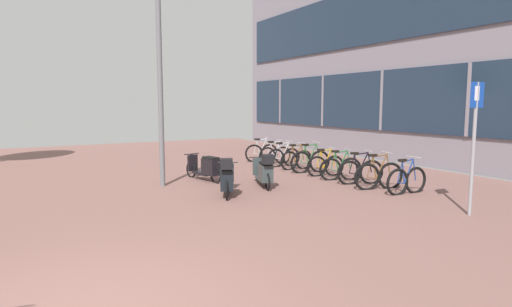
# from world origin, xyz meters

# --- Properties ---
(ground) EXTENTS (21.00, 40.00, 0.13)m
(ground) POSITION_xyz_m (1.43, 0.00, -0.02)
(ground) COLOR black
(bicycle_rack_00) EXTENTS (1.31, 0.48, 0.96)m
(bicycle_rack_00) POSITION_xyz_m (8.00, 2.62, 0.34)
(bicycle_rack_00) COLOR black
(bicycle_rack_00) RESTS_ON ground
(bicycle_rack_01) EXTENTS (1.39, 0.51, 1.02)m
(bicycle_rack_01) POSITION_xyz_m (7.83, 3.39, 0.36)
(bicycle_rack_01) COLOR black
(bicycle_rack_01) RESTS_ON ground
(bicycle_rack_02) EXTENTS (1.33, 0.56, 0.98)m
(bicycle_rack_02) POSITION_xyz_m (7.91, 4.16, 0.34)
(bicycle_rack_02) COLOR black
(bicycle_rack_02) RESTS_ON ground
(bicycle_rack_03) EXTENTS (1.26, 0.55, 0.96)m
(bicycle_rack_03) POSITION_xyz_m (7.86, 4.92, 0.34)
(bicycle_rack_03) COLOR black
(bicycle_rack_03) RESTS_ON ground
(bicycle_rack_04) EXTENTS (1.25, 0.47, 0.93)m
(bicycle_rack_04) POSITION_xyz_m (7.91, 5.69, 0.33)
(bicycle_rack_04) COLOR black
(bicycle_rack_04) RESTS_ON ground
(bicycle_rack_05) EXTENTS (1.44, 0.48, 1.03)m
(bicycle_rack_05) POSITION_xyz_m (7.90, 6.46, 0.36)
(bicycle_rack_05) COLOR black
(bicycle_rack_05) RESTS_ON ground
(bicycle_rack_06) EXTENTS (1.29, 0.48, 0.94)m
(bicycle_rack_06) POSITION_xyz_m (7.89, 7.22, 0.33)
(bicycle_rack_06) COLOR black
(bicycle_rack_06) RESTS_ON ground
(bicycle_rack_07) EXTENTS (1.33, 0.48, 0.95)m
(bicycle_rack_07) POSITION_xyz_m (7.87, 7.99, 0.34)
(bicycle_rack_07) COLOR black
(bicycle_rack_07) RESTS_ON ground
(bicycle_rack_08) EXTENTS (1.27, 0.48, 0.93)m
(bicycle_rack_08) POSITION_xyz_m (7.99, 8.76, 0.33)
(bicycle_rack_08) COLOR black
(bicycle_rack_08) RESTS_ON ground
(bicycle_rack_09) EXTENTS (1.31, 0.48, 0.98)m
(bicycle_rack_09) POSITION_xyz_m (7.85, 9.53, 0.34)
(bicycle_rack_09) COLOR black
(bicycle_rack_09) RESTS_ON ground
(scooter_near) EXTENTS (1.01, 1.61, 1.01)m
(scooter_near) POSITION_xyz_m (3.99, 4.62, 0.45)
(scooter_near) COLOR black
(scooter_near) RESTS_ON ground
(scooter_mid) EXTENTS (0.85, 1.73, 0.97)m
(scooter_mid) POSITION_xyz_m (5.33, 5.10, 0.43)
(scooter_mid) COLOR black
(scooter_mid) RESTS_ON ground
(scooter_far) EXTENTS (0.66, 1.77, 0.76)m
(scooter_far) POSITION_xyz_m (4.35, 6.74, 0.39)
(scooter_far) COLOR black
(scooter_far) RESTS_ON ground
(parking_sign) EXTENTS (0.40, 0.07, 2.67)m
(parking_sign) POSITION_xyz_m (7.48, 0.58, 1.64)
(parking_sign) COLOR gray
(parking_sign) RESTS_ON ground
(lamp_post) EXTENTS (0.20, 0.52, 5.93)m
(lamp_post) POSITION_xyz_m (3.00, 6.63, 3.28)
(lamp_post) COLOR slate
(lamp_post) RESTS_ON ground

